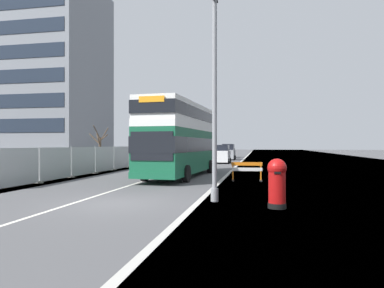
{
  "coord_description": "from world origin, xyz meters",
  "views": [
    {
      "loc": [
        5.21,
        -12.01,
        2.17
      ],
      "look_at": [
        1.52,
        7.1,
        2.2
      ],
      "focal_mm": 32.49,
      "sensor_mm": 36.0,
      "label": 1
    }
  ],
  "objects": [
    {
      "name": "red_pillar_postbox",
      "position": [
        5.81,
        0.14,
        0.93
      ],
      "size": [
        0.65,
        0.65,
        1.69
      ],
      "color": "black",
      "rests_on": "ground"
    },
    {
      "name": "car_oncoming_near",
      "position": [
        0.89,
        28.21,
        1.01
      ],
      "size": [
        2.08,
        3.84,
        2.14
      ],
      "color": "silver",
      "rests_on": "ground"
    },
    {
      "name": "bare_tree_far_verge_near",
      "position": [
        -14.48,
        28.57,
        2.13
      ],
      "size": [
        2.79,
        2.44,
        4.55
      ],
      "color": "#4C3D2D",
      "rests_on": "ground"
    },
    {
      "name": "ground",
      "position": [
        0.62,
        0.08,
        -0.05
      ],
      "size": [
        140.0,
        280.0,
        0.1
      ],
      "color": "#4C4C4F"
    },
    {
      "name": "backdrop_office_block",
      "position": [
        -28.69,
        34.25,
        12.71
      ],
      "size": [
        21.27,
        13.64,
        25.41
      ],
      "color": "gray",
      "rests_on": "ground"
    },
    {
      "name": "car_receding_far",
      "position": [
        0.23,
        45.87,
        1.06
      ],
      "size": [
        2.03,
        3.93,
        2.25
      ],
      "color": "black",
      "rests_on": "ground"
    },
    {
      "name": "roadworks_barrier",
      "position": [
        4.5,
        8.75,
        0.71
      ],
      "size": [
        1.82,
        0.6,
        1.12
      ],
      "color": "orange",
      "rests_on": "ground"
    },
    {
      "name": "lamppost_foreground",
      "position": [
        3.55,
        1.12,
        3.72
      ],
      "size": [
        0.29,
        0.7,
        7.9
      ],
      "color": "gray",
      "rests_on": "ground"
    },
    {
      "name": "construction_site_fence",
      "position": [
        -6.95,
        15.69,
        0.98
      ],
      "size": [
        0.44,
        27.4,
        2.05
      ],
      "color": "#A8AAAD",
      "rests_on": "ground"
    },
    {
      "name": "car_receding_mid",
      "position": [
        0.94,
        37.29,
        1.04
      ],
      "size": [
        1.93,
        3.83,
        2.26
      ],
      "color": "gray",
      "rests_on": "ground"
    },
    {
      "name": "double_decker_bus",
      "position": [
        0.06,
        11.08,
        2.58
      ],
      "size": [
        3.35,
        11.65,
        4.84
      ],
      "color": "#145638",
      "rests_on": "ground"
    }
  ]
}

